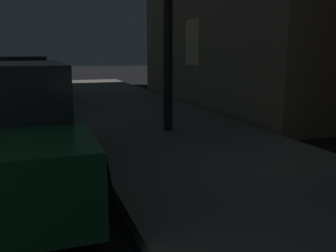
# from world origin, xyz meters

# --- Properties ---
(car_black) EXTENTS (2.18, 4.61, 1.43)m
(car_black) POSITION_xyz_m (2.85, 9.51, 0.71)
(car_black) COLOR black
(car_black) RESTS_ON ground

